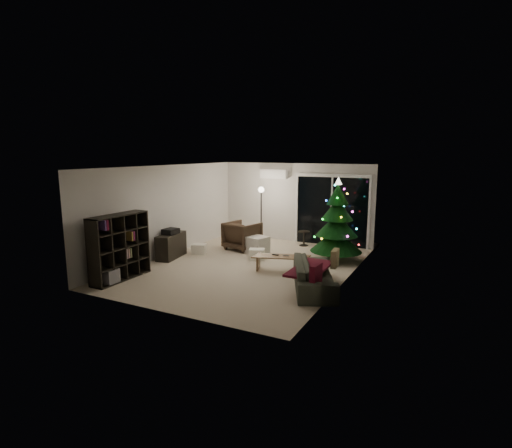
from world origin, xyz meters
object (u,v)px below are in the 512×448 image
(media_cabinet, at_px, (171,246))
(sofa, at_px, (314,275))
(coffee_table, at_px, (281,264))
(bookshelf, at_px, (114,246))
(armchair, at_px, (242,236))
(christmas_tree, at_px, (337,219))

(media_cabinet, relative_size, sofa, 0.52)
(media_cabinet, bearing_deg, coffee_table, -8.42)
(bookshelf, distance_m, media_cabinet, 2.05)
(media_cabinet, relative_size, armchair, 1.17)
(media_cabinet, distance_m, coffee_table, 3.22)
(armchair, bearing_deg, sofa, 153.84)
(coffee_table, distance_m, christmas_tree, 2.08)
(christmas_tree, bearing_deg, coffee_table, -117.31)
(sofa, height_order, coffee_table, sofa)
(bookshelf, relative_size, sofa, 0.74)
(coffee_table, bearing_deg, bookshelf, -165.20)
(armchair, distance_m, coffee_table, 2.54)
(armchair, relative_size, sofa, 0.45)
(armchair, xyz_separation_m, sofa, (3.04, -2.35, -0.12))
(sofa, distance_m, christmas_tree, 2.55)
(bookshelf, bearing_deg, armchair, 68.07)
(bookshelf, bearing_deg, christmas_tree, 39.64)
(media_cabinet, bearing_deg, bookshelf, -100.51)
(christmas_tree, bearing_deg, bookshelf, -137.10)
(bookshelf, height_order, armchair, bookshelf)
(bookshelf, height_order, media_cabinet, bookshelf)
(armchair, distance_m, sofa, 3.85)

